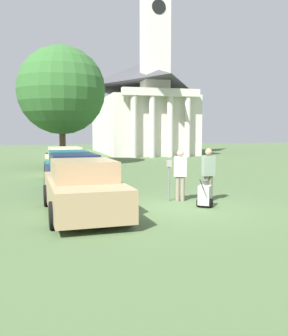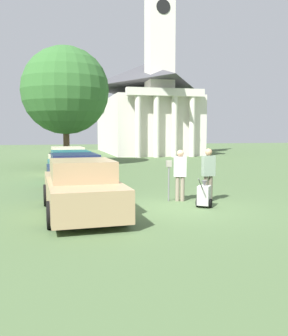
% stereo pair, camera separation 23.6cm
% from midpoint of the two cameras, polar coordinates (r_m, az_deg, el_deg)
% --- Properties ---
extents(ground_plane, '(120.00, 120.00, 0.00)m').
position_cam_midpoint_polar(ground_plane, '(11.75, 5.36, -6.04)').
color(ground_plane, '#4C663D').
extents(parked_car_tan, '(2.21, 4.89, 1.57)m').
position_cam_midpoint_polar(parked_car_tan, '(10.82, -8.87, -3.19)').
color(parked_car_tan, tan).
rests_on(parked_car_tan, ground_plane).
extents(parked_car_navy, '(2.17, 4.97, 1.54)m').
position_cam_midpoint_polar(parked_car_navy, '(14.30, -10.09, -1.16)').
color(parked_car_navy, '#19234C').
rests_on(parked_car_navy, ground_plane).
extents(parked_car_teal, '(2.17, 4.89, 1.50)m').
position_cam_midpoint_polar(parked_car_teal, '(17.59, -10.80, 0.04)').
color(parked_car_teal, '#23666B').
rests_on(parked_car_teal, ground_plane).
extents(parked_car_cream, '(2.16, 5.12, 1.54)m').
position_cam_midpoint_polar(parked_car_cream, '(20.83, -11.28, 0.91)').
color(parked_car_cream, beige).
rests_on(parked_car_cream, ground_plane).
extents(parked_car_black, '(2.07, 4.86, 1.43)m').
position_cam_midpoint_polar(parked_car_black, '(23.56, -11.58, 1.36)').
color(parked_car_black, black).
rests_on(parked_car_black, ground_plane).
extents(parking_meter, '(0.18, 0.09, 1.39)m').
position_cam_midpoint_polar(parking_meter, '(12.71, 4.33, -0.73)').
color(parking_meter, slate).
rests_on(parking_meter, ground_plane).
extents(person_worker, '(0.47, 0.36, 1.75)m').
position_cam_midpoint_polar(person_worker, '(12.73, 6.06, -0.60)').
color(person_worker, gray).
rests_on(person_worker, ground_plane).
extents(person_supervisor, '(0.43, 0.24, 1.79)m').
position_cam_midpoint_polar(person_supervisor, '(12.79, 10.31, -0.49)').
color(person_supervisor, '#665B4C').
rests_on(person_supervisor, ground_plane).
extents(equipment_cart, '(0.74, 0.91, 1.00)m').
position_cam_midpoint_polar(equipment_cart, '(11.85, 9.71, -4.10)').
color(equipment_cart, '#B2B2AD').
rests_on(equipment_cart, ground_plane).
extents(church, '(8.86, 16.73, 23.20)m').
position_cam_midpoint_polar(church, '(42.44, 0.32, 9.85)').
color(church, silver).
rests_on(church, ground_plane).
extents(shade_tree, '(6.14, 6.14, 8.31)m').
position_cam_midpoint_polar(shade_tree, '(27.36, -11.64, 11.47)').
color(shade_tree, brown).
rests_on(shade_tree, ground_plane).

